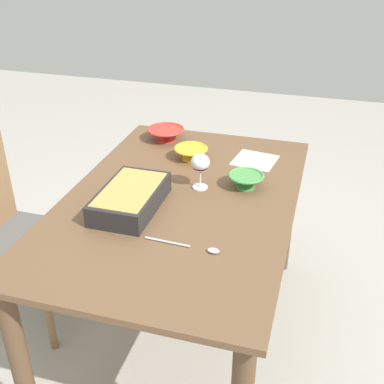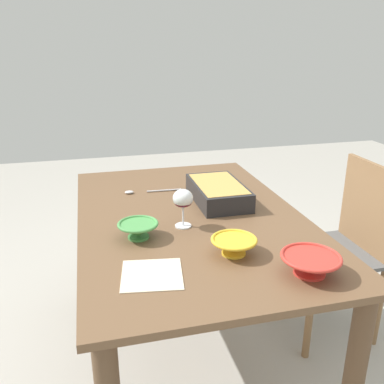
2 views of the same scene
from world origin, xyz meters
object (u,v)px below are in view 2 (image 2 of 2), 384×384
Objects in this scene: wine_glass at (183,200)px; serving_bowl at (234,245)px; serving_spoon at (143,191)px; casserole_dish at (218,191)px; dining_table at (190,241)px; chair at (344,242)px; small_bowl at (310,263)px; mixing_bowl at (138,229)px; napkin at (152,275)px.

wine_glass is 0.97× the size of serving_bowl.
casserole_dish is at bearing 58.65° from serving_spoon.
dining_table is at bearing -51.90° from casserole_dish.
chair is (-0.07, 0.85, -0.14)m from dining_table.
wine_glass reaches higher than dining_table.
casserole_dish reaches higher than serving_spoon.
small_bowl is 1.19× the size of serving_bowl.
chair is 1.16m from mixing_bowl.
dining_table is 1.60× the size of chair.
small_bowl is 0.27m from serving_bowl.
dining_table is at bearing 26.08° from serving_spoon.
serving_bowl is (0.45, -0.78, 0.31)m from chair.
serving_bowl is (0.27, 0.12, -0.08)m from wine_glass.
serving_spoon reaches higher than napkin.
casserole_dish is at bearing -95.45° from chair.
wine_glass is 0.31m from serving_bowl.
wine_glass reaches higher than casserole_dish.
serving_bowl is (0.51, -0.10, -0.01)m from casserole_dish.
chair is at bearing 115.58° from napkin.
chair is 5.85× the size of mixing_bowl.
chair is at bearing 102.21° from mixing_bowl.
mixing_bowl is at bearing -54.20° from casserole_dish.
chair reaches higher than napkin.
serving_spoon is (-0.20, -0.33, -0.04)m from casserole_dish.
small_bowl reaches higher than serving_bowl.
small_bowl is at bearing 45.90° from serving_bowl.
small_bowl is at bearing -42.55° from chair.
serving_bowl is at bearing -134.10° from small_bowl.
wine_glass is 1.02× the size of mixing_bowl.
small_bowl reaches higher than napkin.
wine_glass reaches higher than chair.
serving_spoon is at bearing 170.35° from mixing_bowl.
chair is 3.24× the size of serving_spoon.
napkin is (0.59, -0.41, -0.05)m from casserole_dish.
casserole_dish is (-0.06, -0.68, 0.32)m from chair.
mixing_bowl is at bearing -128.35° from small_bowl.
dining_table is 7.48× the size of small_bowl.
napkin is (0.07, -0.31, -0.03)m from serving_bowl.
wine_glass is at bearing -78.88° from chair.
chair is 1.08m from serving_spoon.
mixing_bowl is (0.24, -1.09, 0.31)m from chair.
serving_spoon is at bearing -162.39° from serving_bowl.
wine_glass is 0.57× the size of serving_spoon.
small_bowl is 1.00m from serving_spoon.
mixing_bowl is at bearing -55.83° from dining_table.
chair is 4.68× the size of napkin.
mixing_bowl is at bearing -9.65° from serving_spoon.
dining_table is 0.28m from casserole_dish.
chair is 1.00m from wine_glass.
dining_table is at bearing -155.63° from small_bowl.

